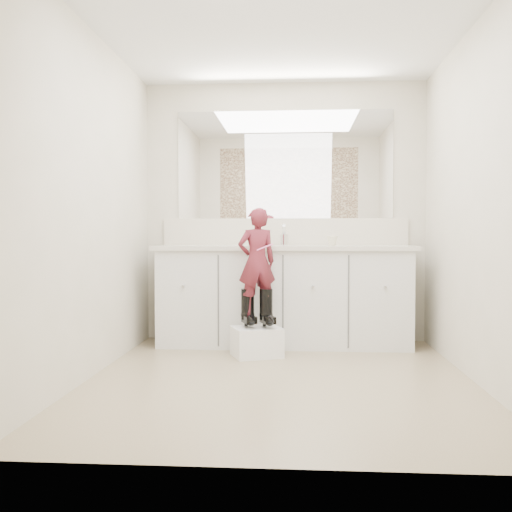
{
  "coord_description": "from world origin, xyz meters",
  "views": [
    {
      "loc": [
        0.11,
        -3.85,
        0.97
      ],
      "look_at": [
        -0.23,
        0.92,
        0.81
      ],
      "focal_mm": 40.0,
      "sensor_mm": 36.0,
      "label": 1
    }
  ],
  "objects": [
    {
      "name": "faucet",
      "position": [
        0.0,
        1.38,
        0.94
      ],
      "size": [
        0.08,
        0.08,
        0.1
      ],
      "primitive_type": "cylinder",
      "color": "silver",
      "rests_on": "countertop"
    },
    {
      "name": "dot_panel",
      "position": [
        0.0,
        -1.49,
        1.65
      ],
      "size": [
        2.0,
        0.01,
        1.2
      ],
      "primitive_type": "cube",
      "color": "#472819",
      "rests_on": "wall_front"
    },
    {
      "name": "ceiling",
      "position": [
        0.0,
        0.0,
        2.4
      ],
      "size": [
        3.0,
        3.0,
        0.0
      ],
      "primitive_type": "plane",
      "rotation": [
        3.14,
        0.0,
        0.0
      ],
      "color": "white",
      "rests_on": "wall_back"
    },
    {
      "name": "toddler",
      "position": [
        -0.21,
        0.74,
        0.77
      ],
      "size": [
        0.37,
        0.31,
        0.86
      ],
      "primitive_type": "imported",
      "rotation": [
        0.0,
        0.0,
        3.51
      ],
      "color": "#9C3045",
      "rests_on": "step_stool"
    },
    {
      "name": "backsplash",
      "position": [
        0.0,
        1.49,
        1.02
      ],
      "size": [
        2.28,
        0.03,
        0.25
      ],
      "primitive_type": "cube",
      "color": "beige",
      "rests_on": "countertop"
    },
    {
      "name": "wall_left",
      "position": [
        -1.3,
        0.0,
        1.2
      ],
      "size": [
        0.0,
        3.0,
        3.0
      ],
      "primitive_type": "plane",
      "rotation": [
        1.57,
        0.0,
        1.57
      ],
      "color": "beige",
      "rests_on": "floor"
    },
    {
      "name": "wall_right",
      "position": [
        1.3,
        0.0,
        1.2
      ],
      "size": [
        0.0,
        3.0,
        3.0
      ],
      "primitive_type": "plane",
      "rotation": [
        1.57,
        0.0,
        -1.57
      ],
      "color": "beige",
      "rests_on": "floor"
    },
    {
      "name": "step_stool",
      "position": [
        -0.21,
        0.72,
        0.12
      ],
      "size": [
        0.46,
        0.42,
        0.24
      ],
      "primitive_type": "cube",
      "rotation": [
        0.0,
        0.0,
        0.36
      ],
      "color": "white",
      "rests_on": "floor"
    },
    {
      "name": "floor",
      "position": [
        0.0,
        0.0,
        0.0
      ],
      "size": [
        3.0,
        3.0,
        0.0
      ],
      "primitive_type": "plane",
      "color": "#89715A",
      "rests_on": "ground"
    },
    {
      "name": "vanity_cabinet",
      "position": [
        0.0,
        1.23,
        0.42
      ],
      "size": [
        2.2,
        0.55,
        0.85
      ],
      "primitive_type": "cube",
      "color": "silver",
      "rests_on": "floor"
    },
    {
      "name": "boot_left",
      "position": [
        -0.28,
        0.74,
        0.39
      ],
      "size": [
        0.18,
        0.23,
        0.31
      ],
      "primitive_type": null,
      "rotation": [
        0.0,
        0.0,
        0.36
      ],
      "color": "black",
      "rests_on": "step_stool"
    },
    {
      "name": "soap_bottle",
      "position": [
        -0.22,
        1.18,
        0.98
      ],
      "size": [
        0.09,
        0.09,
        0.17
      ],
      "primitive_type": "imported",
      "rotation": [
        0.0,
        0.0,
        -0.13
      ],
      "color": "silver",
      "rests_on": "countertop"
    },
    {
      "name": "toothbrush",
      "position": [
        -0.14,
        0.66,
        0.89
      ],
      "size": [
        0.13,
        0.06,
        0.06
      ],
      "primitive_type": "cylinder",
      "rotation": [
        0.0,
        1.22,
        0.36
      ],
      "color": "pink",
      "rests_on": "toddler"
    },
    {
      "name": "countertop",
      "position": [
        0.0,
        1.21,
        0.87
      ],
      "size": [
        2.28,
        0.58,
        0.04
      ],
      "primitive_type": "cube",
      "color": "beige",
      "rests_on": "vanity_cabinet"
    },
    {
      "name": "mirror",
      "position": [
        0.0,
        1.49,
        1.64
      ],
      "size": [
        2.0,
        0.02,
        1.0
      ],
      "primitive_type": "cube",
      "color": "white",
      "rests_on": "wall_back"
    },
    {
      "name": "wall_back",
      "position": [
        0.0,
        1.5,
        1.2
      ],
      "size": [
        2.6,
        0.0,
        2.6
      ],
      "primitive_type": "plane",
      "rotation": [
        1.57,
        0.0,
        0.0
      ],
      "color": "beige",
      "rests_on": "floor"
    },
    {
      "name": "cup",
      "position": [
        0.43,
        1.23,
        0.93
      ],
      "size": [
        0.1,
        0.1,
        0.09
      ],
      "primitive_type": "imported",
      "rotation": [
        0.0,
        0.0,
        0.05
      ],
      "color": "beige",
      "rests_on": "countertop"
    },
    {
      "name": "wall_front",
      "position": [
        0.0,
        -1.5,
        1.2
      ],
      "size": [
        2.6,
        0.0,
        2.6
      ],
      "primitive_type": "plane",
      "rotation": [
        -1.57,
        0.0,
        0.0
      ],
      "color": "beige",
      "rests_on": "floor"
    },
    {
      "name": "boot_right",
      "position": [
        -0.13,
        0.74,
        0.39
      ],
      "size": [
        0.18,
        0.23,
        0.31
      ],
      "primitive_type": null,
      "rotation": [
        0.0,
        0.0,
        0.36
      ],
      "color": "black",
      "rests_on": "step_stool"
    }
  ]
}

